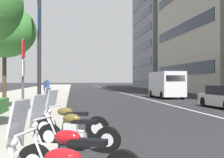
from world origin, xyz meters
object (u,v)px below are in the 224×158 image
(delivery_van_ahead, at_px, (166,84))
(parking_sign_by_curb, at_px, (23,79))
(motorcycle_far_end_row, at_px, (69,124))
(pedestrian_on_plaza, at_px, (47,89))
(street_tree_mid_sidewalk, at_px, (4,31))
(motorcycle_under_tarp, at_px, (75,158))
(motorcycle_nearest_camera, at_px, (76,133))

(delivery_van_ahead, relative_size, parking_sign_by_curb, 2.09)
(motorcycle_far_end_row, distance_m, pedestrian_on_plaza, 15.01)
(delivery_van_ahead, xyz_separation_m, street_tree_mid_sidewalk, (-10.96, 12.70, 3.08))
(motorcycle_under_tarp, bearing_deg, street_tree_mid_sidewalk, -49.73)
(motorcycle_far_end_row, xyz_separation_m, pedestrian_on_plaza, (14.88, 1.84, 0.57))
(motorcycle_under_tarp, bearing_deg, pedestrian_on_plaza, -60.35)
(street_tree_mid_sidewalk, height_order, pedestrian_on_plaza, street_tree_mid_sidewalk)
(motorcycle_far_end_row, relative_size, street_tree_mid_sidewalk, 0.38)
(motorcycle_far_end_row, distance_m, parking_sign_by_curb, 2.26)
(motorcycle_far_end_row, relative_size, pedestrian_on_plaza, 1.28)
(motorcycle_nearest_camera, relative_size, street_tree_mid_sidewalk, 0.35)
(delivery_van_ahead, distance_m, pedestrian_on_plaza, 11.90)
(motorcycle_far_end_row, height_order, parking_sign_by_curb, parking_sign_by_curb)
(motorcycle_under_tarp, height_order, pedestrian_on_plaza, pedestrian_on_plaza)
(delivery_van_ahead, bearing_deg, pedestrian_on_plaza, 113.08)
(delivery_van_ahead, bearing_deg, street_tree_mid_sidewalk, 130.28)
(motorcycle_nearest_camera, xyz_separation_m, parking_sign_by_curb, (-0.03, 1.26, 1.31))
(motorcycle_under_tarp, xyz_separation_m, pedestrian_on_plaza, (18.84, 1.95, 0.59))
(motorcycle_under_tarp, relative_size, delivery_van_ahead, 0.38)
(street_tree_mid_sidewalk, relative_size, pedestrian_on_plaza, 3.36)
(parking_sign_by_curb, bearing_deg, delivery_van_ahead, -25.62)
(street_tree_mid_sidewalk, bearing_deg, motorcycle_nearest_camera, -159.40)
(parking_sign_by_curb, relative_size, pedestrian_on_plaza, 1.49)
(motorcycle_far_end_row, distance_m, street_tree_mid_sidewalk, 10.22)
(delivery_van_ahead, distance_m, street_tree_mid_sidewalk, 17.06)
(street_tree_mid_sidewalk, bearing_deg, parking_sign_by_curb, -165.90)
(street_tree_mid_sidewalk, distance_m, pedestrian_on_plaza, 7.30)
(motorcycle_under_tarp, bearing_deg, delivery_van_ahead, -87.02)
(motorcycle_under_tarp, distance_m, motorcycle_far_end_row, 3.96)
(motorcycle_far_end_row, bearing_deg, street_tree_mid_sidewalk, -53.92)
(delivery_van_ahead, bearing_deg, motorcycle_nearest_camera, 156.67)
(pedestrian_on_plaza, bearing_deg, motorcycle_far_end_row, -127.16)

